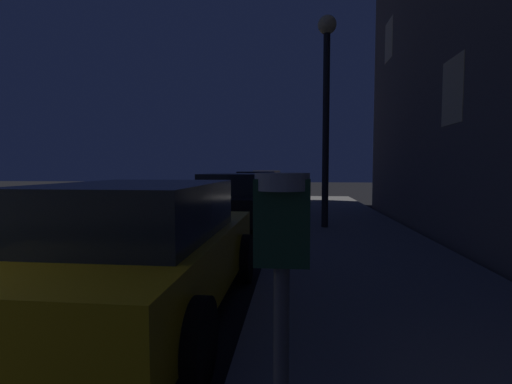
{
  "coord_description": "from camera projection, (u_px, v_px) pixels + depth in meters",
  "views": [
    {
      "loc": [
        4.45,
        -1.03,
        1.59
      ],
      "look_at": [
        4.11,
        2.31,
        1.37
      ],
      "focal_mm": 26.09,
      "sensor_mm": 36.0,
      "label": 1
    }
  ],
  "objects": [
    {
      "name": "car_white",
      "position": [
        257.0,
        188.0,
        16.05
      ],
      "size": [
        2.15,
        4.51,
        1.43
      ],
      "color": "silver",
      "rests_on": "ground"
    },
    {
      "name": "parking_meter",
      "position": [
        282.0,
        272.0,
        1.3
      ],
      "size": [
        0.19,
        0.19,
        1.42
      ],
      "color": "#59595B",
      "rests_on": "sidewalk"
    },
    {
      "name": "car_red",
      "position": [
        267.0,
        183.0,
        22.24
      ],
      "size": [
        2.16,
        4.45,
        1.43
      ],
      "color": "maroon",
      "rests_on": "ground"
    },
    {
      "name": "street_lamp",
      "position": [
        326.0,
        87.0,
        8.82
      ],
      "size": [
        0.44,
        0.44,
        5.01
      ],
      "color": "black",
      "rests_on": "sidewalk"
    },
    {
      "name": "car_black",
      "position": [
        235.0,
        200.0,
        10.18
      ],
      "size": [
        2.08,
        4.37,
        1.43
      ],
      "color": "black",
      "rests_on": "ground"
    },
    {
      "name": "car_yellow_cab",
      "position": [
        142.0,
        249.0,
        3.95
      ],
      "size": [
        2.04,
        4.08,
        1.43
      ],
      "color": "gold",
      "rests_on": "ground"
    }
  ]
}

